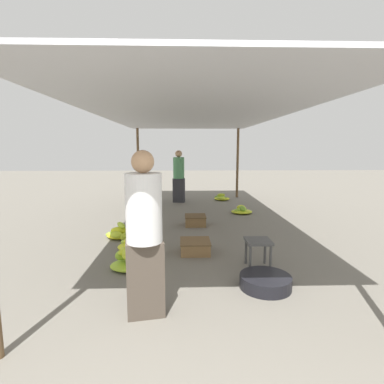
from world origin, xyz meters
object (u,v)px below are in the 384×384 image
Objects in this scene: banana_pile_right_1 at (241,210)px; banana_pile_left_3 at (122,234)px; crate_near at (195,247)px; shopper_walking_mid at (179,176)px; basin_black at (265,282)px; banana_pile_right_0 at (222,198)px; crate_mid at (195,220)px; stool at (258,245)px; vendor_foreground at (144,233)px; banana_pile_left_1 at (135,244)px; banana_pile_left_0 at (129,259)px; banana_pile_left_2 at (150,206)px.

banana_pile_left_3 is at bearing -142.67° from banana_pile_right_1.
crate_near is 0.30× the size of shopper_walking_mid.
basin_black is 0.99× the size of banana_pile_left_3.
banana_pile_right_0 is 1.10× the size of crate_mid.
crate_near is at bearing -114.51° from banana_pile_right_1.
basin_black is 1.14× the size of banana_pile_right_1.
basin_black is at bearing -95.70° from stool.
banana_pile_right_0 is (1.58, 6.48, -0.77)m from vendor_foreground.
vendor_foreground is 1.88m from stool.
banana_pile_left_3 is 1.37× the size of crate_mid.
basin_black is 5.95m from banana_pile_right_0.
stool is 2.42m from crate_mid.
banana_pile_right_0 is at bearing 87.95° from stool.
crate_mid is at bearing 103.57° from basin_black.
banana_pile_left_1 is 1.00m from crate_near.
crate_near is at bearing -102.26° from banana_pile_right_0.
banana_pile_left_0 is at bearing 179.85° from stool.
banana_pile_left_3 is 3.83m from shopper_walking_mid.
banana_pile_left_3 is 4.55m from banana_pile_right_0.
banana_pile_left_2 is (-1.86, 4.75, -0.00)m from basin_black.
stool reaches higher than crate_near.
basin_black is (1.33, 0.54, -0.76)m from vendor_foreground.
basin_black is 1.18× the size of banana_pile_left_0.
banana_pile_left_1 is 1.01× the size of banana_pile_left_2.
banana_pile_left_0 is 1.47m from banana_pile_left_3.
vendor_foreground reaches higher than banana_pile_left_2.
banana_pile_left_0 is 1.05× the size of banana_pile_right_0.
vendor_foreground is at bearing -71.96° from banana_pile_left_0.
banana_pile_left_0 is (-1.71, 0.62, 0.05)m from basin_black.
crate_mid is (0.07, 1.69, 0.01)m from crate_near.
vendor_foreground is 6.71m from banana_pile_right_0.
banana_pile_left_2 is at bearing 111.40° from basin_black.
basin_black is at bearing -97.11° from banana_pile_right_1.
banana_pile_left_0 reaches higher than banana_pile_right_1.
banana_pile_left_3 is 1.55m from crate_near.
banana_pile_left_0 reaches higher than crate_mid.
banana_pile_right_0 is (0.25, 5.94, -0.00)m from basin_black.
stool is at bearing 84.30° from basin_black.
stool is 0.77× the size of banana_pile_left_0.
crate_mid reaches higher than crate_near.
crate_mid is (1.16, -1.84, 0.03)m from banana_pile_left_2.
crate_mid is 2.87m from shopper_walking_mid.
shopper_walking_mid reaches higher than banana_pile_left_0.
banana_pile_right_1 reaches higher than crate_near.
banana_pile_left_0 is (-1.77, 0.00, -0.19)m from stool.
banana_pile_left_2 reaches higher than crate_near.
vendor_foreground is 3.44× the size of crate_near.
banana_pile_left_0 is 0.33× the size of shopper_walking_mid.
stool is 5.20m from shopper_walking_mid.
banana_pile_left_2 is (-1.92, 4.13, -0.24)m from stool.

